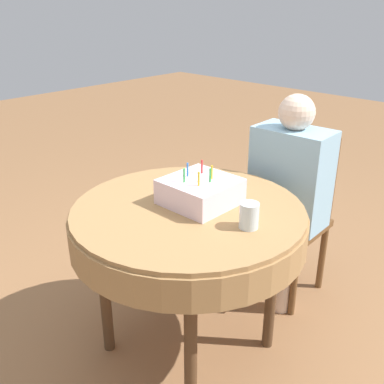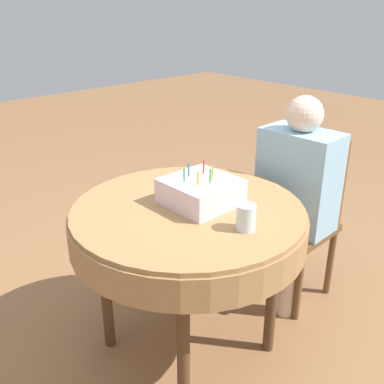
{
  "view_description": "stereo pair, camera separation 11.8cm",
  "coord_description": "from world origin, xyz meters",
  "px_view_note": "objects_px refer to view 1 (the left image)",
  "views": [
    {
      "loc": [
        1.16,
        -1.2,
        1.53
      ],
      "look_at": [
        0.0,
        0.02,
        0.8
      ],
      "focal_mm": 42.0,
      "sensor_mm": 36.0,
      "label": 1
    },
    {
      "loc": [
        1.24,
        -1.12,
        1.53
      ],
      "look_at": [
        0.0,
        0.02,
        0.8
      ],
      "focal_mm": 42.0,
      "sensor_mm": 36.0,
      "label": 2
    }
  ],
  "objects_px": {
    "person": "(288,183)",
    "birthday_cake": "(200,191)",
    "chair": "(293,211)",
    "drinking_glass": "(249,216)"
  },
  "relations": [
    {
      "from": "chair",
      "to": "drinking_glass",
      "type": "height_order",
      "value": "chair"
    },
    {
      "from": "birthday_cake",
      "to": "person",
      "type": "bearing_deg",
      "value": 84.71
    },
    {
      "from": "chair",
      "to": "drinking_glass",
      "type": "xyz_separation_m",
      "value": [
        0.23,
        -0.73,
        0.31
      ]
    },
    {
      "from": "person",
      "to": "drinking_glass",
      "type": "distance_m",
      "value": 0.69
    },
    {
      "from": "chair",
      "to": "birthday_cake",
      "type": "xyz_separation_m",
      "value": [
        -0.05,
        -0.69,
        0.32
      ]
    },
    {
      "from": "chair",
      "to": "person",
      "type": "xyz_separation_m",
      "value": [
        0.0,
        -0.09,
        0.19
      ]
    },
    {
      "from": "person",
      "to": "birthday_cake",
      "type": "relative_size",
      "value": 4.04
    },
    {
      "from": "person",
      "to": "drinking_glass",
      "type": "relative_size",
      "value": 11.08
    },
    {
      "from": "person",
      "to": "birthday_cake",
      "type": "bearing_deg",
      "value": -97.64
    },
    {
      "from": "chair",
      "to": "person",
      "type": "bearing_deg",
      "value": -90.0
    }
  ]
}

